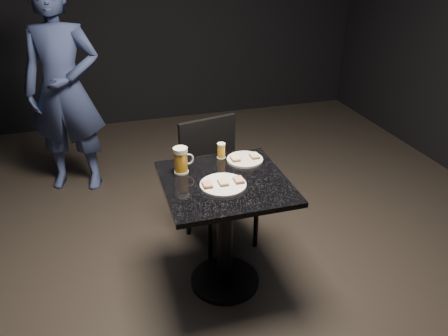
% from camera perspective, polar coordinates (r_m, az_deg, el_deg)
% --- Properties ---
extents(floor, '(6.00, 6.00, 0.00)m').
position_cam_1_polar(floor, '(2.92, 0.12, -14.56)').
color(floor, black).
rests_on(floor, ground).
extents(plate_large, '(0.26, 0.26, 0.01)m').
position_cam_1_polar(plate_large, '(2.42, -0.11, -2.21)').
color(plate_large, white).
rests_on(plate_large, table).
extents(plate_small, '(0.22, 0.22, 0.01)m').
position_cam_1_polar(plate_small, '(2.70, 2.74, 1.12)').
color(plate_small, silver).
rests_on(plate_small, table).
extents(patron, '(0.72, 0.57, 1.75)m').
position_cam_1_polar(patron, '(3.83, -20.21, 9.51)').
color(patron, navy).
rests_on(patron, floor).
extents(table, '(0.70, 0.70, 0.75)m').
position_cam_1_polar(table, '(2.61, 0.13, -6.28)').
color(table, black).
rests_on(table, floor).
extents(beer_mug, '(0.12, 0.09, 0.16)m').
position_cam_1_polar(beer_mug, '(2.54, -5.62, 1.03)').
color(beer_mug, silver).
rests_on(beer_mug, table).
extents(beer_tumbler, '(0.06, 0.06, 0.10)m').
position_cam_1_polar(beer_tumbler, '(2.71, -0.36, 2.28)').
color(beer_tumbler, silver).
rests_on(beer_tumbler, table).
extents(chair, '(0.50, 0.50, 0.88)m').
position_cam_1_polar(chair, '(3.04, -1.05, -1.01)').
color(chair, black).
rests_on(chair, floor).
extents(canapes_on_plate_large, '(0.23, 0.07, 0.02)m').
position_cam_1_polar(canapes_on_plate_large, '(2.41, -0.11, -1.87)').
color(canapes_on_plate_large, '#4C3521').
rests_on(canapes_on_plate_large, plate_large).
extents(canapes_on_plate_small, '(0.18, 0.07, 0.02)m').
position_cam_1_polar(canapes_on_plate_small, '(2.69, 2.75, 1.43)').
color(canapes_on_plate_small, '#4C3521').
rests_on(canapes_on_plate_small, plate_small).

